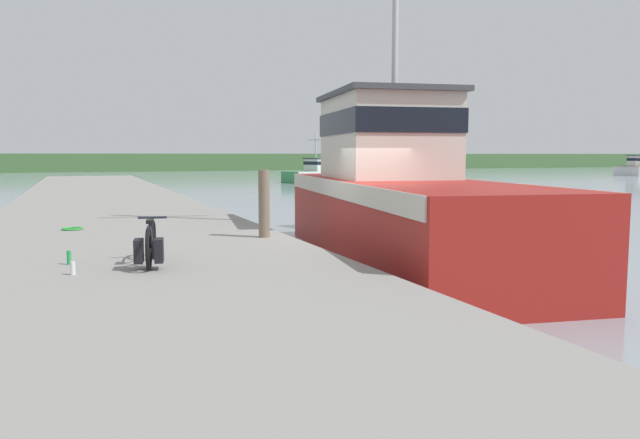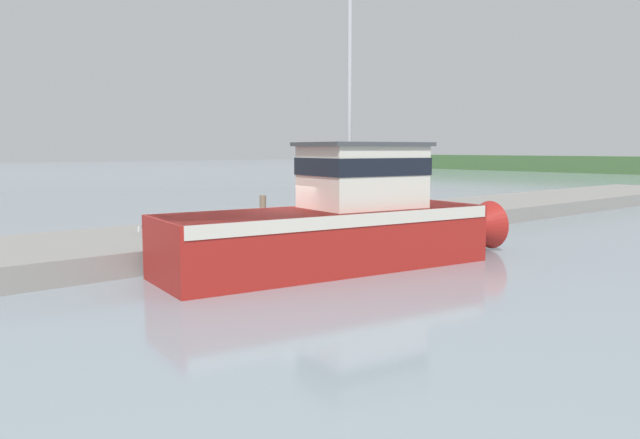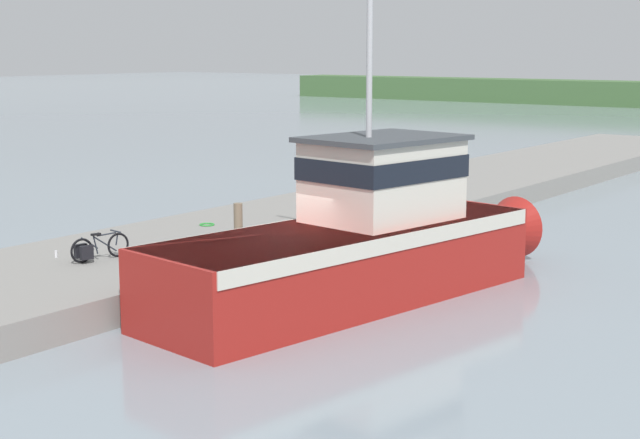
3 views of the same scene
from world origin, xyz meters
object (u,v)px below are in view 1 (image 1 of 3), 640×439
at_px(boat_blue_far, 315,173).
at_px(water_bottle_on_curb, 69,258).
at_px(mooring_post, 264,204).
at_px(boat_orange_near, 636,168).
at_px(water_bottle_by_bike, 73,268).
at_px(bicycle_touring, 150,245).
at_px(fishing_boat_main, 395,195).

distance_m(boat_blue_far, water_bottle_on_curb, 44.28).
bearing_deg(water_bottle_on_curb, mooring_post, 28.39).
bearing_deg(boat_orange_near, mooring_post, 49.44).
bearing_deg(water_bottle_by_bike, mooring_post, 38.66).
bearing_deg(boat_orange_near, water_bottle_on_curb, 48.98).
height_order(mooring_post, water_bottle_on_curb, mooring_post).
bearing_deg(boat_blue_far, bicycle_touring, -45.53).
relative_size(mooring_post, water_bottle_by_bike, 7.36).
distance_m(boat_blue_far, boat_orange_near, 40.23).
height_order(boat_blue_far, water_bottle_on_curb, boat_blue_far).
xyz_separation_m(fishing_boat_main, water_bottle_on_curb, (-6.90, -2.64, -0.62)).
distance_m(boat_blue_far, water_bottle_by_bike, 45.06).
bearing_deg(fishing_boat_main, boat_blue_far, 80.82).
xyz_separation_m(bicycle_touring, water_bottle_by_bike, (-1.07, -0.32, -0.22)).
xyz_separation_m(mooring_post, water_bottle_on_curb, (-3.60, -1.94, -0.57)).
xyz_separation_m(fishing_boat_main, water_bottle_by_bike, (-6.84, -3.53, -0.63)).
xyz_separation_m(bicycle_touring, water_bottle_on_curb, (-1.13, 0.57, -0.21)).
xyz_separation_m(boat_blue_far, water_bottle_on_curb, (-19.07, -39.97, 0.03)).
height_order(water_bottle_by_bike, water_bottle_on_curb, water_bottle_on_curb).
height_order(boat_blue_far, water_bottle_by_bike, boat_blue_far).
bearing_deg(water_bottle_on_curb, boat_orange_near, 36.08).
distance_m(boat_blue_far, mooring_post, 41.05).
relative_size(fishing_boat_main, water_bottle_on_curb, 58.45).
height_order(boat_orange_near, mooring_post, boat_orange_near).
bearing_deg(bicycle_touring, boat_orange_near, 46.81).
bearing_deg(mooring_post, boat_blue_far, 67.86).
relative_size(fishing_boat_main, boat_orange_near, 2.18).
xyz_separation_m(boat_orange_near, mooring_post, (-55.58, -41.18, 0.52)).
height_order(boat_orange_near, water_bottle_by_bike, boat_orange_near).
bearing_deg(boat_blue_far, water_bottle_on_curb, -47.17).
bearing_deg(bicycle_touring, boat_blue_far, 75.97).
bearing_deg(water_bottle_on_curb, boat_blue_far, 64.49).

